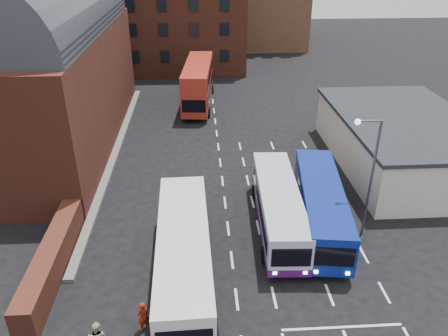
{
  "coord_description": "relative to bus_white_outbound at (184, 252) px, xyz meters",
  "views": [
    {
      "loc": [
        -1.73,
        -17.95,
        16.88
      ],
      "look_at": [
        0.0,
        10.0,
        2.2
      ],
      "focal_mm": 35.0,
      "sensor_mm": 36.0,
      "label": 1
    }
  ],
  "objects": [
    {
      "name": "ground",
      "position": [
        2.74,
        -0.87,
        -1.93
      ],
      "size": [
        180.0,
        180.0,
        0.0
      ],
      "primitive_type": "plane",
      "color": "black"
    },
    {
      "name": "railway_station",
      "position": [
        -12.76,
        20.13,
        5.71
      ],
      "size": [
        12.0,
        28.0,
        16.0
      ],
      "color": "#602B1E",
      "rests_on": "ground"
    },
    {
      "name": "forecourt_wall",
      "position": [
        -7.46,
        1.13,
        -1.03
      ],
      "size": [
        1.2,
        10.0,
        1.8
      ],
      "primitive_type": "cube",
      "color": "#602B1E",
      "rests_on": "ground"
    },
    {
      "name": "cream_building",
      "position": [
        17.74,
        13.13,
        0.23
      ],
      "size": [
        10.4,
        16.4,
        4.25
      ],
      "color": "beige",
      "rests_on": "ground"
    },
    {
      "name": "brick_terrace",
      "position": [
        -3.26,
        45.13,
        3.57
      ],
      "size": [
        22.0,
        10.0,
        11.0
      ],
      "primitive_type": "cube",
      "color": "brown",
      "rests_on": "ground"
    },
    {
      "name": "castle_keep",
      "position": [
        8.74,
        65.13,
        4.07
      ],
      "size": [
        22.0,
        22.0,
        12.0
      ],
      "primitive_type": "cube",
      "color": "brown",
      "rests_on": "ground"
    },
    {
      "name": "bus_white_outbound",
      "position": [
        0.0,
        0.0,
        0.0
      ],
      "size": [
        3.26,
        12.04,
        3.27
      ],
      "rotation": [
        0.0,
        0.0,
        0.03
      ],
      "color": "silver",
      "rests_on": "ground"
    },
    {
      "name": "bus_white_inbound",
      "position": [
        5.97,
        4.66,
        -0.2
      ],
      "size": [
        3.08,
        10.84,
        2.93
      ],
      "rotation": [
        0.0,
        0.0,
        3.1
      ],
      "color": "silver",
      "rests_on": "ground"
    },
    {
      "name": "bus_blue",
      "position": [
        8.74,
        4.62,
        -0.15
      ],
      "size": [
        3.99,
        11.28,
        3.01
      ],
      "rotation": [
        0.0,
        0.0,
        3.01
      ],
      "color": "navy",
      "rests_on": "ground"
    },
    {
      "name": "bus_red_double",
      "position": [
        1.06,
        29.15,
        0.62
      ],
      "size": [
        3.8,
        12.17,
        4.79
      ],
      "rotation": [
        0.0,
        0.0,
        3.06
      ],
      "color": "#A62B1D",
      "rests_on": "ground"
    },
    {
      "name": "street_lamp",
      "position": [
        11.07,
        3.65,
        2.86
      ],
      "size": [
        1.62,
        0.35,
        7.94
      ],
      "rotation": [
        0.0,
        0.0,
        -0.02
      ],
      "color": "#484B50",
      "rests_on": "ground"
    },
    {
      "name": "pedestrian_red",
      "position": [
        -1.94,
        -3.36,
        -1.08
      ],
      "size": [
        0.74,
        0.71,
        1.7
      ],
      "primitive_type": "imported",
      "rotation": [
        0.0,
        0.0,
        3.83
      ],
      "color": "maroon",
      "rests_on": "ground"
    }
  ]
}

